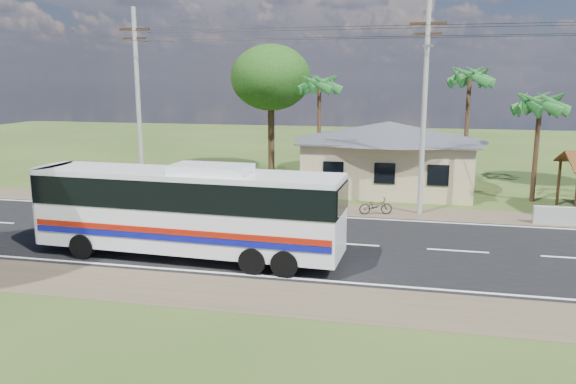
% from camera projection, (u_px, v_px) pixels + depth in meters
% --- Properties ---
extents(ground, '(120.00, 120.00, 0.00)m').
position_uv_depth(ground, '(350.00, 245.00, 24.40)').
color(ground, '#2B4318').
rests_on(ground, ground).
extents(road, '(120.00, 16.00, 0.03)m').
position_uv_depth(road, '(350.00, 244.00, 24.40)').
color(road, black).
rests_on(road, ground).
extents(house, '(12.40, 10.00, 5.00)m').
position_uv_depth(house, '(388.00, 149.00, 36.11)').
color(house, tan).
rests_on(house, ground).
extents(utility_poles, '(32.80, 2.22, 11.00)m').
position_uv_depth(utility_poles, '(418.00, 105.00, 28.91)').
color(utility_poles, '#9E9E99').
rests_on(utility_poles, ground).
extents(palm_near, '(2.80, 2.80, 6.70)m').
position_uv_depth(palm_near, '(540.00, 103.00, 31.82)').
color(palm_near, '#47301E').
rests_on(palm_near, ground).
extents(palm_mid, '(2.80, 2.80, 8.20)m').
position_uv_depth(palm_mid, '(470.00, 77.00, 36.56)').
color(palm_mid, '#47301E').
rests_on(palm_mid, ground).
extents(palm_far, '(2.80, 2.80, 7.70)m').
position_uv_depth(palm_far, '(319.00, 84.00, 39.22)').
color(palm_far, '#47301E').
rests_on(palm_far, ground).
extents(tree_behind_house, '(6.00, 6.00, 9.61)m').
position_uv_depth(tree_behind_house, '(271.00, 78.00, 41.88)').
color(tree_behind_house, '#47301E').
rests_on(tree_behind_house, ground).
extents(coach_bus, '(12.47, 3.20, 3.84)m').
position_uv_depth(coach_bus, '(188.00, 205.00, 22.18)').
color(coach_bus, silver).
rests_on(coach_bus, ground).
extents(motorcycle, '(1.86, 1.07, 0.93)m').
position_uv_depth(motorcycle, '(376.00, 206.00, 29.72)').
color(motorcycle, black).
rests_on(motorcycle, ground).
extents(small_car, '(2.82, 3.98, 1.26)m').
position_uv_depth(small_car, '(91.00, 199.00, 30.73)').
color(small_car, '#2B2B2D').
rests_on(small_car, ground).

